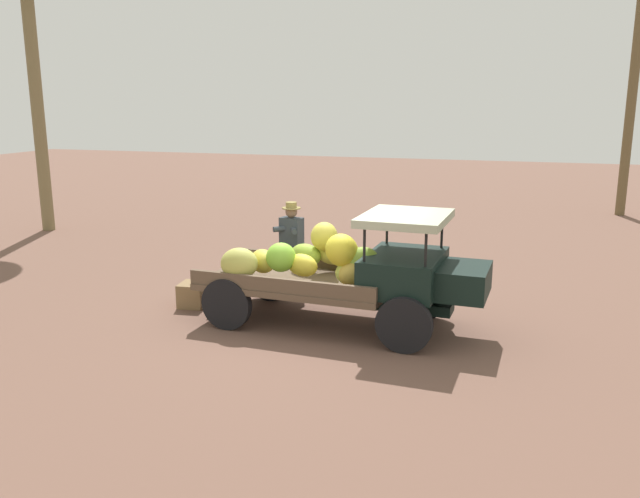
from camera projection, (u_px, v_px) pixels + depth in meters
ground_plane at (337, 326)px, 10.26m from camera, size 60.00×60.00×0.00m
truck at (353, 272)px, 10.04m from camera, size 4.53×1.91×1.85m
farmer at (291, 241)px, 11.89m from camera, size 0.53×0.49×1.69m
wooden_crate at (193, 295)px, 11.22m from camera, size 0.49×0.54×0.41m
loose_banana_bunch at (341, 278)px, 12.28m from camera, size 0.57×0.44×0.40m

